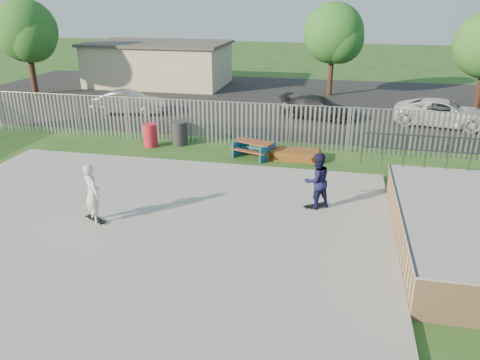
% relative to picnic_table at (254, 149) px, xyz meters
% --- Properties ---
extents(ground, '(120.00, 120.00, 0.00)m').
position_rel_picnic_table_xyz_m(ground, '(-2.26, -7.49, -0.35)').
color(ground, '#204F1B').
rests_on(ground, ground).
extents(concrete_slab, '(15.00, 12.00, 0.15)m').
position_rel_picnic_table_xyz_m(concrete_slab, '(-2.26, -7.49, -0.27)').
color(concrete_slab, '#9B9A95').
rests_on(concrete_slab, ground).
extents(quarter_pipe, '(5.50, 7.05, 2.19)m').
position_rel_picnic_table_xyz_m(quarter_pipe, '(7.24, -6.45, 0.21)').
color(quarter_pipe, tan).
rests_on(quarter_pipe, ground).
extents(fence, '(26.04, 16.02, 2.00)m').
position_rel_picnic_table_xyz_m(fence, '(-1.26, -2.91, 0.65)').
color(fence, gray).
rests_on(fence, ground).
extents(picnic_table, '(2.00, 1.84, 0.69)m').
position_rel_picnic_table_xyz_m(picnic_table, '(0.00, 0.00, 0.00)').
color(picnic_table, brown).
rests_on(picnic_table, ground).
extents(funbox, '(1.95, 0.98, 0.39)m').
position_rel_picnic_table_xyz_m(funbox, '(1.70, 0.08, -0.16)').
color(funbox, brown).
rests_on(funbox, ground).
extents(trash_bin_red, '(0.63, 0.63, 1.06)m').
position_rel_picnic_table_xyz_m(trash_bin_red, '(-4.89, 0.47, 0.18)').
color(trash_bin_red, red).
rests_on(trash_bin_red, ground).
extents(trash_bin_grey, '(0.65, 0.65, 1.08)m').
position_rel_picnic_table_xyz_m(trash_bin_grey, '(-3.68, 0.98, 0.19)').
color(trash_bin_grey, '#2A2A2C').
rests_on(trash_bin_grey, ground).
extents(parking_lot, '(40.00, 18.00, 0.02)m').
position_rel_picnic_table_xyz_m(parking_lot, '(-2.26, 11.51, -0.34)').
color(parking_lot, black).
rests_on(parking_lot, ground).
extents(car_silver, '(4.20, 2.06, 1.32)m').
position_rel_picnic_table_xyz_m(car_silver, '(-8.53, 6.13, 0.33)').
color(car_silver, '#A1A2A6').
rests_on(car_silver, parking_lot).
extents(car_dark, '(4.50, 2.72, 1.22)m').
position_rel_picnic_table_xyz_m(car_dark, '(2.27, 7.33, 0.28)').
color(car_dark, black).
rests_on(car_dark, parking_lot).
extents(car_white, '(5.33, 3.31, 1.38)m').
position_rel_picnic_table_xyz_m(car_white, '(8.82, 7.07, 0.36)').
color(car_white, silver).
rests_on(car_white, parking_lot).
extents(building, '(10.40, 6.40, 3.20)m').
position_rel_picnic_table_xyz_m(building, '(-10.26, 15.51, 1.26)').
color(building, beige).
rests_on(building, ground).
extents(tree_left, '(4.09, 4.09, 6.32)m').
position_rel_picnic_table_xyz_m(tree_left, '(-17.33, 10.04, 3.90)').
color(tree_left, '#44261B').
rests_on(tree_left, ground).
extents(tree_mid, '(3.96, 3.96, 6.11)m').
position_rel_picnic_table_xyz_m(tree_mid, '(2.67, 14.10, 3.77)').
color(tree_mid, '#41261A').
rests_on(tree_mid, ground).
extents(skateboard_a, '(0.77, 0.63, 0.08)m').
position_rel_picnic_table_xyz_m(skateboard_a, '(2.92, -4.94, -0.16)').
color(skateboard_a, black).
rests_on(skateboard_a, concrete_slab).
extents(skateboard_b, '(0.80, 0.55, 0.08)m').
position_rel_picnic_table_xyz_m(skateboard_b, '(-3.48, -7.32, -0.16)').
color(skateboard_b, black).
rests_on(skateboard_b, concrete_slab).
extents(skater_navy, '(1.11, 1.07, 1.81)m').
position_rel_picnic_table_xyz_m(skater_navy, '(2.92, -4.94, 0.70)').
color(skater_navy, '#14133E').
rests_on(skater_navy, concrete_slab).
extents(skater_white, '(0.79, 0.75, 1.81)m').
position_rel_picnic_table_xyz_m(skater_white, '(-3.48, -7.32, 0.70)').
color(skater_white, silver).
rests_on(skater_white, concrete_slab).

